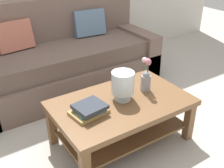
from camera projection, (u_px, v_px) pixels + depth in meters
name	position (u px, v px, depth m)	size (l,w,h in m)	color
ground_plane	(109.00, 121.00, 2.85)	(10.00, 10.00, 0.00)	#B7B2A8
couch	(64.00, 60.00, 3.34)	(2.23, 0.90, 1.06)	brown
coffee_table	(121.00, 112.00, 2.44)	(1.19, 0.74, 0.43)	brown
book_stack_main	(89.00, 109.00, 2.20)	(0.31, 0.25, 0.09)	tan
glass_hurricane_vase	(123.00, 83.00, 2.34)	(0.20, 0.20, 0.26)	silver
flower_pitcher	(146.00, 78.00, 2.49)	(0.09, 0.11, 0.33)	gray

